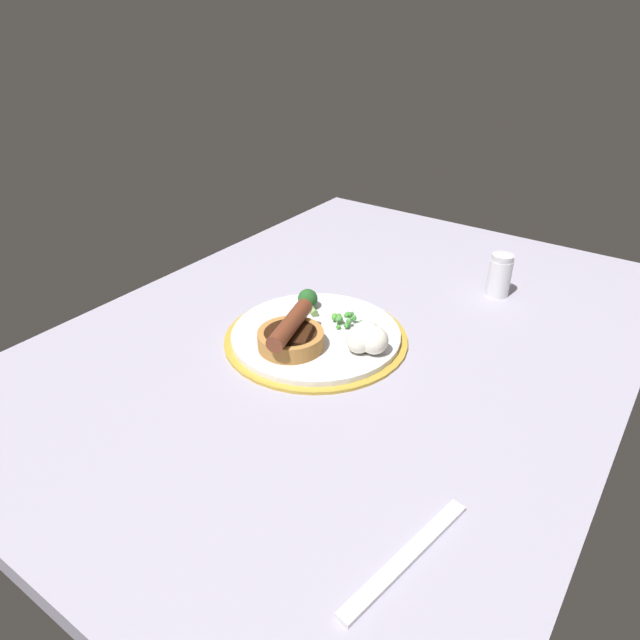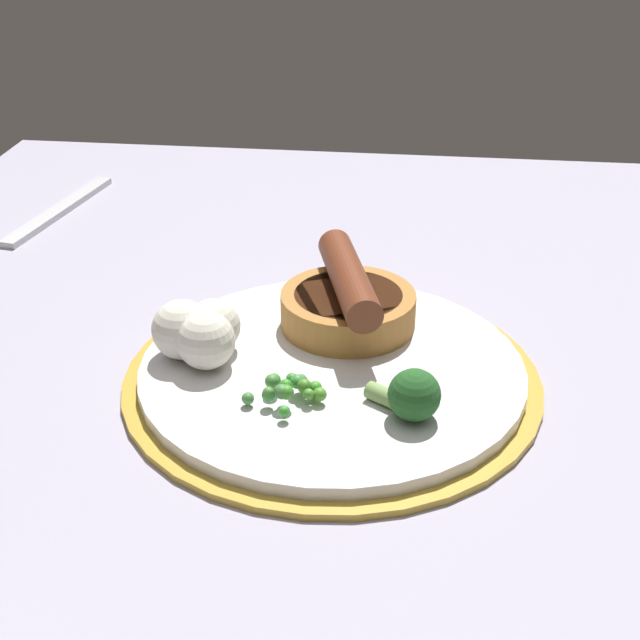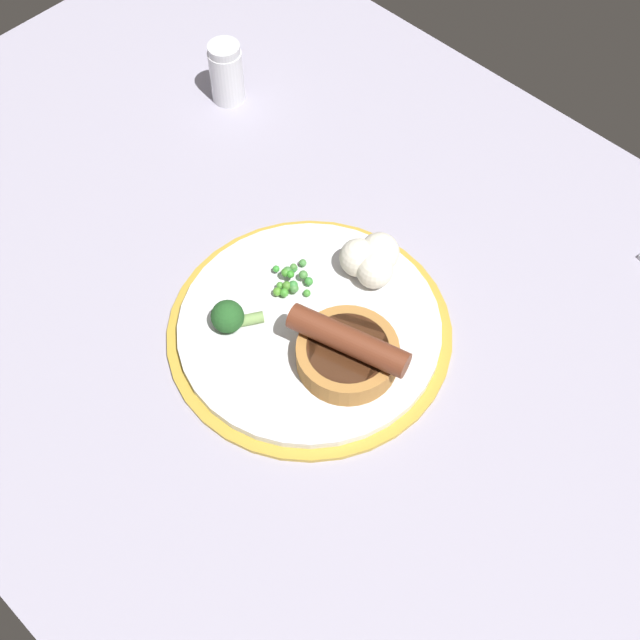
{
  "view_description": "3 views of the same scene",
  "coord_description": "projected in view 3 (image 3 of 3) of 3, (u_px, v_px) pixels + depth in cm",
  "views": [
    {
      "loc": [
        66.59,
        40.37,
        49.84
      ],
      "look_at": [
        4.45,
        -3.4,
        5.97
      ],
      "focal_mm": 32.0,
      "sensor_mm": 36.0,
      "label": 1
    },
    {
      "loc": [
        -45.43,
        -8.76,
        36.05
      ],
      "look_at": [
        6.83,
        -2.41,
        7.07
      ],
      "focal_mm": 50.0,
      "sensor_mm": 36.0,
      "label": 2
    },
    {
      "loc": [
        40.27,
        -37.61,
        77.04
      ],
      "look_at": [
        6.85,
        -3.2,
        6.33
      ],
      "focal_mm": 50.0,
      "sensor_mm": 36.0,
      "label": 3
    }
  ],
  "objects": [
    {
      "name": "broccoli_floret_near",
      "position": [
        230.0,
        317.0,
        0.86
      ],
      "size": [
        3.94,
        4.82,
        3.28
      ],
      "rotation": [
        0.0,
        0.0,
        4.15
      ],
      "color": "#235623",
      "rests_on": "dinner_plate"
    },
    {
      "name": "cauliflower_floret",
      "position": [
        371.0,
        259.0,
        0.9
      ],
      "size": [
        6.05,
        5.94,
        4.13
      ],
      "color": "silver",
      "rests_on": "dinner_plate"
    },
    {
      "name": "salt_shaker",
      "position": [
        226.0,
        73.0,
        1.05
      ],
      "size": [
        3.98,
        3.98,
        7.66
      ],
      "color": "silver",
      "rests_on": "dining_table"
    },
    {
      "name": "pea_pile",
      "position": [
        291.0,
        279.0,
        0.89
      ],
      "size": [
        4.96,
        5.28,
        1.75
      ],
      "color": "#4B893B",
      "rests_on": "dinner_plate"
    },
    {
      "name": "dinner_plate",
      "position": [
        310.0,
        329.0,
        0.88
      ],
      "size": [
        28.34,
        28.34,
        1.4
      ],
      "color": "#B79333",
      "rests_on": "dining_table"
    },
    {
      "name": "sausage_pudding",
      "position": [
        348.0,
        351.0,
        0.83
      ],
      "size": [
        12.09,
        9.76,
        5.06
      ],
      "rotation": [
        0.0,
        0.0,
        3.42
      ],
      "color": "#AD7538",
      "rests_on": "dinner_plate"
    },
    {
      "name": "dining_table",
      "position": [
        295.0,
        290.0,
        0.93
      ],
      "size": [
        110.0,
        80.0,
        3.0
      ],
      "primitive_type": "cube",
      "color": "#9E99AD",
      "rests_on": "ground"
    }
  ]
}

